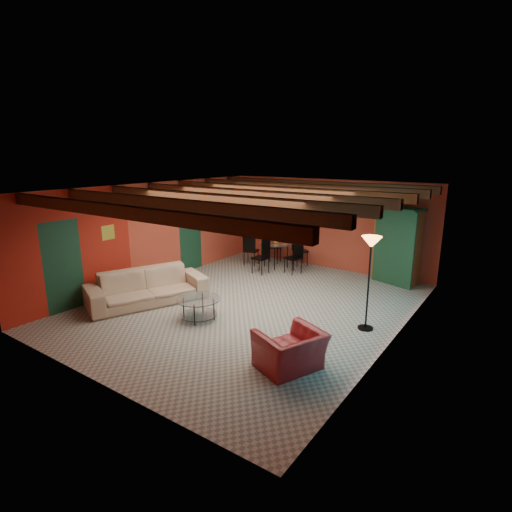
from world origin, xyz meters
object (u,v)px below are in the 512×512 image
Objects in this scene: dining_table at (276,250)px; coffee_table at (199,309)px; sofa at (147,287)px; potted_plant at (401,201)px; floor_lamp at (369,284)px; armoire at (397,246)px; vase at (276,230)px; armchair at (290,350)px.

coffee_table is at bearing -79.57° from dining_table.
potted_plant is (4.31, 4.95, 1.84)m from sofa.
armoire is at bearing 97.39° from floor_lamp.
coffee_table is 5.70m from armoire.
armoire is at bearing 0.00° from potted_plant.
dining_table reaches higher than coffee_table.
dining_table reaches higher than sofa.
vase is at bearing 144.20° from floor_lamp.
armchair is at bearing -55.79° from vase.
potted_plant reaches higher than armchair.
armoire reaches higher than dining_table.
floor_lamp is (0.48, 2.22, 0.63)m from armchair.
armoire is 10.16× the size of vase.
floor_lamp is 3.68m from potted_plant.
vase reaches higher than dining_table.
armoire is (2.65, 4.99, 0.76)m from coffee_table.
floor_lamp is 9.73× the size of vase.
vase is at bearing -152.65° from armoire.
armchair is 0.50× the size of armoire.
vase reaches higher than sofa.
armchair is 0.53× the size of floor_lamp.
dining_table is 3.54m from armoire.
sofa is 4.33m from armchair.
potted_plant is at bearing 61.98° from coffee_table.
potted_plant reaches higher than coffee_table.
potted_plant reaches higher than floor_lamp.
coffee_table is 0.47× the size of armoire.
coffee_table is 4.55m from vase.
dining_table is 4.34× the size of potted_plant.
armchair is at bearing -102.14° from floor_lamp.
coffee_table is at bearing -80.91° from armchair.
floor_lamp is (3.10, 1.57, 0.72)m from coffee_table.
sofa is 4.43m from dining_table.
armoire reaches higher than armchair.
sofa is 1.66m from coffee_table.
dining_table is (-3.43, 5.04, 0.21)m from armchair.
floor_lamp reaches higher than coffee_table.
armchair is 2.36m from floor_lamp.
dining_table is at bearing -122.63° from armchair.
coffee_table is at bearing -118.02° from potted_plant.
vase is at bearing -170.10° from potted_plant.
potted_plant is 2.40× the size of vase.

